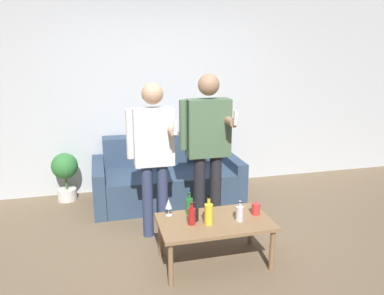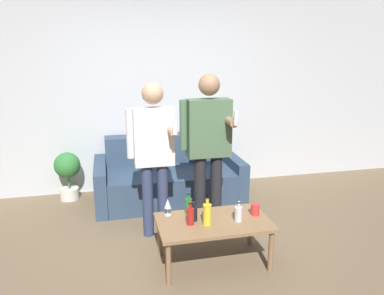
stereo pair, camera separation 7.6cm
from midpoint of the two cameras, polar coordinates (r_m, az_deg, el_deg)
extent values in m
plane|color=#756047|center=(3.53, 0.66, -17.51)|extent=(16.00, 16.00, 0.00)
cube|color=silver|center=(5.10, -5.55, 8.65)|extent=(8.00, 0.06, 2.70)
cube|color=#334760|center=(4.71, -3.97, -6.19)|extent=(1.55, 0.68, 0.41)
cube|color=#334760|center=(5.09, -4.98, -2.37)|extent=(1.55, 0.26, 0.78)
cube|color=#334760|center=(4.75, -14.43, -5.64)|extent=(0.14, 0.94, 0.54)
cube|color=#334760|center=(5.02, 5.31, -4.12)|extent=(0.14, 0.94, 0.54)
cube|color=#8E6B47|center=(3.39, 2.84, -11.27)|extent=(1.00, 0.58, 0.03)
cylinder|color=#8E6B47|center=(3.19, -3.99, -17.32)|extent=(0.04, 0.04, 0.38)
cylinder|color=#8E6B47|center=(3.44, 11.46, -15.06)|extent=(0.04, 0.04, 0.38)
cylinder|color=#8E6B47|center=(3.60, -5.41, -13.37)|extent=(0.04, 0.04, 0.38)
cylinder|color=#8E6B47|center=(3.82, 8.32, -11.71)|extent=(0.04, 0.04, 0.38)
cylinder|color=#B21E1E|center=(3.28, -0.70, -10.48)|extent=(0.06, 0.06, 0.15)
cylinder|color=#B21E1E|center=(3.23, -0.71, -8.85)|extent=(0.02, 0.02, 0.06)
cylinder|color=black|center=(3.22, -0.71, -8.48)|extent=(0.03, 0.03, 0.01)
cylinder|color=silver|center=(3.37, 6.62, -9.98)|extent=(0.07, 0.07, 0.13)
cylinder|color=silver|center=(3.33, 6.67, -8.54)|extent=(0.03, 0.03, 0.05)
cylinder|color=black|center=(3.32, 6.68, -8.22)|extent=(0.03, 0.03, 0.01)
cylinder|color=yellow|center=(3.27, 1.87, -10.16)|extent=(0.07, 0.07, 0.18)
cylinder|color=yellow|center=(3.22, 1.89, -8.09)|extent=(0.03, 0.03, 0.07)
cylinder|color=black|center=(3.21, 1.89, -7.60)|extent=(0.03, 0.03, 0.01)
cylinder|color=black|center=(3.35, -0.28, -10.06)|extent=(0.07, 0.07, 0.13)
cylinder|color=black|center=(3.32, -0.28, -8.69)|extent=(0.03, 0.03, 0.05)
cylinder|color=black|center=(3.31, -0.28, -8.40)|extent=(0.03, 0.03, 0.01)
cylinder|color=#23752D|center=(3.48, -1.03, -8.93)|extent=(0.06, 0.06, 0.15)
cylinder|color=#23752D|center=(3.44, -1.04, -7.39)|extent=(0.02, 0.02, 0.06)
cylinder|color=black|center=(3.43, -1.04, -7.04)|extent=(0.03, 0.03, 0.01)
cylinder|color=silver|center=(3.48, -4.19, -10.24)|extent=(0.06, 0.06, 0.01)
cylinder|color=silver|center=(3.46, -4.20, -9.71)|extent=(0.01, 0.01, 0.07)
cone|color=silver|center=(3.43, -4.22, -8.53)|extent=(0.06, 0.06, 0.09)
cylinder|color=red|center=(3.51, 9.09, -9.23)|extent=(0.08, 0.08, 0.11)
cylinder|color=navy|center=(3.89, -7.33, -8.11)|extent=(0.11, 0.11, 0.76)
cylinder|color=navy|center=(3.91, -5.04, -7.93)|extent=(0.11, 0.11, 0.76)
cube|color=white|center=(3.69, -6.47, 1.61)|extent=(0.39, 0.17, 0.57)
sphere|color=tan|center=(3.62, -6.66, 8.15)|extent=(0.21, 0.21, 0.21)
cylinder|color=white|center=(3.66, -10.06, 2.05)|extent=(0.07, 0.07, 0.49)
cylinder|color=tan|center=(3.57, -3.73, 2.65)|extent=(0.07, 0.26, 0.07)
cube|color=white|center=(3.41, -3.25, 3.10)|extent=(0.03, 0.03, 0.14)
cylinder|color=#232328|center=(4.05, 0.60, -6.78)|extent=(0.13, 0.13, 0.80)
cylinder|color=#232328|center=(4.10, 3.05, -6.54)|extent=(0.13, 0.13, 0.80)
cube|color=#4C6B4C|center=(3.87, 1.92, 3.00)|extent=(0.45, 0.20, 0.60)
sphere|color=#9E7556|center=(3.81, 1.98, 9.53)|extent=(0.22, 0.22, 0.22)
cylinder|color=#4C6B4C|center=(3.80, -1.93, 3.46)|extent=(0.08, 0.08, 0.51)
cylinder|color=#9E7556|center=(3.78, 5.14, 4.05)|extent=(0.08, 0.28, 0.08)
cube|color=white|center=(3.61, 6.05, 4.50)|extent=(0.03, 0.03, 0.14)
cylinder|color=silver|center=(5.13, -18.88, -6.79)|extent=(0.24, 0.24, 0.15)
cylinder|color=#476B38|center=(5.07, -19.04, -4.98)|extent=(0.03, 0.03, 0.20)
sphere|color=#337A38|center=(5.01, -19.25, -2.68)|extent=(0.33, 0.33, 0.33)
camera|label=1|loc=(0.04, -90.59, -0.15)|focal=35.00mm
camera|label=2|loc=(0.04, 89.41, 0.15)|focal=35.00mm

